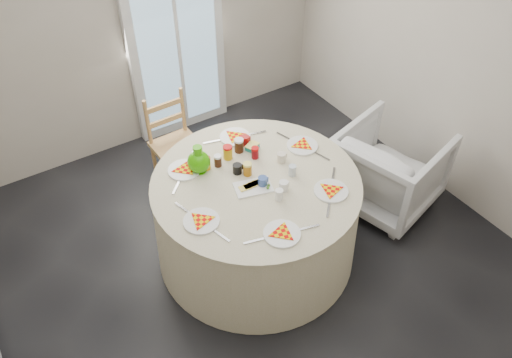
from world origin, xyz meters
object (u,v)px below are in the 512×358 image
table (256,219)px  wooden_chair (177,144)px  green_pitcher (199,161)px  armchair (389,168)px

table → wooden_chair: wooden_chair is taller
wooden_chair → green_pitcher: bearing=-102.9°
wooden_chair → armchair: size_ratio=1.10×
armchair → green_pitcher: size_ratio=3.78×
armchair → wooden_chair: bearing=35.2°
table → wooden_chair: size_ratio=1.75×
table → wooden_chair: bearing=97.7°
table → armchair: size_ratio=1.93×
wooden_chair → table: bearing=-84.3°
wooden_chair → armchair: 1.90m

